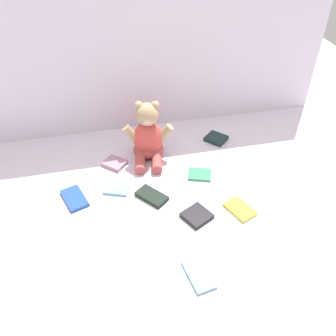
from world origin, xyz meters
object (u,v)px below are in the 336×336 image
Objects in this scene: book_case_9 at (115,163)px; teddy_bear at (148,137)px; book_case_4 at (147,135)px; book_case_7 at (116,189)px; book_case_1 at (240,209)px; book_case_2 at (197,216)px; book_case_3 at (200,174)px; book_case_8 at (74,198)px; book_case_5 at (216,139)px; book_case_6 at (152,196)px; book_case_0 at (199,274)px.

teddy_bear is at bearing -35.88° from book_case_9.
book_case_7 is (-0.20, -0.37, -0.00)m from book_case_4.
book_case_1 is 0.18m from book_case_2.
book_case_3 is at bearing 133.45° from book_case_2.
book_case_1 is 0.88× the size of book_case_8.
book_case_5 is 0.75× the size of book_case_6.
book_case_9 reaches higher than book_case_0.
book_case_0 is 0.81m from book_case_5.
book_case_9 is (-0.17, -0.03, -0.10)m from teddy_bear.
book_case_4 is at bearing 27.15° from book_case_8.
book_case_2 is at bearing -42.68° from book_case_8.
book_case_3 is 0.40m from book_case_4.
book_case_3 is 0.83× the size of book_case_4.
book_case_6 reaches higher than book_case_3.
book_case_9 is (-0.28, 0.40, 0.00)m from book_case_2.
book_case_0 is 0.99× the size of book_case_8.
book_case_0 is 0.52m from book_case_3.
book_case_6 and book_case_9 have the same top height.
book_case_3 is (0.20, -0.19, -0.10)m from teddy_bear.
book_case_6 is (-0.24, -0.10, 0.00)m from book_case_3.
book_case_5 is 0.77m from book_case_8.
book_case_5 is at bearing -121.85° from book_case_0.
book_case_5 is 1.01× the size of book_case_9.
book_case_5 is at bearing 19.03° from teddy_bear.
teddy_bear is 0.54m from book_case_1.
book_case_5 reaches higher than book_case_7.
teddy_bear reaches higher than book_case_3.
book_case_0 is 0.36m from book_case_1.
book_case_5 reaches higher than book_case_2.
book_case_0 is 1.12× the size of book_case_4.
book_case_2 is 0.98× the size of book_case_7.
book_case_3 is at bearing -17.41° from book_case_6.
book_case_4 is at bearing -0.94° from book_case_9.
book_case_8 is (-0.56, -0.04, 0.00)m from book_case_3.
teddy_bear is 2.06× the size of book_case_8.
book_case_0 is at bearing 45.33° from book_case_7.
book_case_6 is at bearing -161.28° from book_case_2.
book_case_5 is at bearing -122.84° from book_case_4.
book_case_2 is at bearing 157.21° from book_case_1.
book_case_1 is 0.93× the size of book_case_6.
book_case_7 is (-0.23, 0.49, 0.00)m from book_case_0.
book_case_4 is 0.54m from book_case_8.
book_case_1 is 1.24× the size of book_case_5.
book_case_4 is 0.45m from book_case_6.
book_case_9 reaches higher than book_case_8.
book_case_6 is 0.28m from book_case_9.
book_case_5 is (0.36, 0.05, -0.10)m from teddy_bear.
book_case_8 is at bearing 129.95° from book_case_6.
book_case_0 is at bearing -117.24° from book_case_6.
book_case_7 is at bearing 111.08° from book_case_6.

